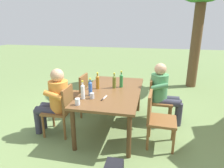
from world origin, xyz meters
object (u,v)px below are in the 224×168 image
at_px(chair_near_right, 62,108).
at_px(chair_near_left, 79,92).
at_px(chair_far_right, 157,117).
at_px(bottle_green, 121,80).
at_px(cup_glass, 78,102).
at_px(person_in_white_shirt, 163,90).
at_px(backpack_by_near_side, 125,90).
at_px(table_knife, 104,98).
at_px(bottle_olive, 114,81).
at_px(bottle_blue, 90,88).
at_px(chair_far_left, 157,98).
at_px(cup_steel, 92,96).
at_px(person_in_plaid_shirt, 55,98).
at_px(bottle_amber, 98,82).
at_px(bottle_clear, 83,91).
at_px(dining_table, 112,94).

height_order(chair_near_right, chair_near_left, same).
relative_size(chair_far_right, bottle_green, 2.79).
bearing_deg(cup_glass, person_in_white_shirt, 131.95).
bearing_deg(backpack_by_near_side, chair_near_left, -35.99).
bearing_deg(table_knife, bottle_olive, 174.11).
xyz_separation_m(person_in_white_shirt, bottle_blue, (0.73, -1.21, 0.20)).
distance_m(chair_far_left, cup_steel, 1.37).
relative_size(chair_far_left, bottle_olive, 3.00).
distance_m(person_in_plaid_shirt, bottle_blue, 0.65).
xyz_separation_m(person_in_white_shirt, person_in_plaid_shirt, (0.81, -1.82, 0.00)).
height_order(chair_far_left, table_knife, chair_far_left).
relative_size(bottle_green, bottle_blue, 1.03).
bearing_deg(bottle_amber, person_in_white_shirt, 106.94).
relative_size(person_in_plaid_shirt, cup_glass, 11.68).
distance_m(chair_far_right, table_knife, 0.88).
bearing_deg(bottle_blue, bottle_clear, -24.43).
bearing_deg(person_in_white_shirt, person_in_plaid_shirt, -66.09).
bearing_deg(bottle_blue, dining_table, 137.91).
xyz_separation_m(bottle_green, cup_glass, (0.96, -0.49, -0.08)).
height_order(bottle_green, bottle_clear, bottle_green).
distance_m(cup_steel, cup_glass, 0.32).
relative_size(person_in_plaid_shirt, table_knife, 4.90).
bearing_deg(bottle_clear, chair_far_left, 127.38).
xyz_separation_m(person_in_plaid_shirt, bottle_green, (-0.63, 1.04, 0.21)).
bearing_deg(bottle_blue, chair_near_right, -81.79).
bearing_deg(chair_far_left, cup_glass, -45.43).
xyz_separation_m(chair_far_left, chair_near_left, (0.00, -1.60, 0.00)).
height_order(chair_far_left, bottle_clear, bottle_clear).
distance_m(bottle_amber, cup_steel, 0.50).
relative_size(chair_far_left, chair_far_right, 1.00).
xyz_separation_m(dining_table, backpack_by_near_side, (-1.54, 0.03, -0.44)).
distance_m(chair_near_right, bottle_clear, 0.58).
distance_m(chair_far_left, backpack_by_near_side, 1.40).
bearing_deg(chair_near_left, dining_table, 63.33).
distance_m(chair_far_left, chair_near_right, 1.79).
bearing_deg(chair_far_right, dining_table, -116.49).
distance_m(chair_near_right, person_in_plaid_shirt, 0.20).
relative_size(bottle_amber, bottle_green, 0.99).
bearing_deg(cup_glass, bottle_clear, -178.35).
bearing_deg(chair_far_left, dining_table, -63.16).
bearing_deg(bottle_clear, bottle_amber, 170.21).
relative_size(chair_near_right, person_in_white_shirt, 0.74).
bearing_deg(backpack_by_near_side, person_in_plaid_shirt, -25.71).
xyz_separation_m(chair_near_right, table_knife, (0.02, 0.75, 0.25)).
height_order(chair_near_right, table_knife, chair_near_right).
distance_m(dining_table, bottle_amber, 0.35).
xyz_separation_m(chair_near_right, bottle_amber, (-0.44, 0.52, 0.37)).
relative_size(chair_near_right, bottle_green, 2.79).
bearing_deg(bottle_clear, bottle_olive, 149.07).
height_order(chair_far_right, bottle_olive, bottle_olive).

